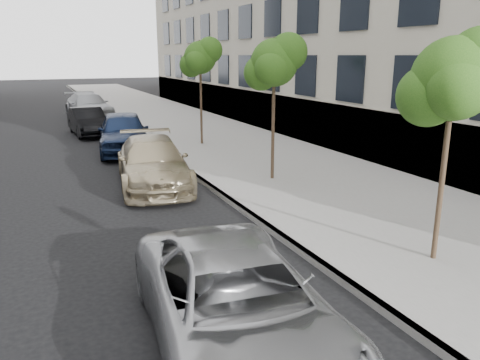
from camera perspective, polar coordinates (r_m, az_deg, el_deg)
ground at (r=6.85m, az=12.17°, el=-19.63°), size 160.00×160.00×0.00m
sidewalk at (r=29.75m, az=-8.87°, el=7.51°), size 6.40×72.00×0.14m
curb at (r=29.09m, az=-14.85°, el=7.03°), size 0.15×72.00×0.14m
tree_near at (r=8.99m, az=24.73°, el=11.18°), size 1.77×1.57×4.20m
tree_mid at (r=14.16m, az=4.29°, el=14.09°), size 1.73×1.53×4.36m
tree_far at (r=20.12m, az=-4.82°, el=14.65°), size 1.69×1.49×4.45m
minivan at (r=6.37m, az=-0.42°, el=-14.93°), size 2.78×5.10×1.36m
suv at (r=14.38m, az=-10.58°, el=2.13°), size 2.69×5.17×1.43m
sedan_blue at (r=19.67m, az=-14.02°, el=5.68°), size 2.63×5.06×1.64m
sedan_black at (r=24.52m, az=-18.05°, el=6.80°), size 1.68×4.14×1.34m
sedan_rear at (r=30.90m, az=-17.96°, el=8.57°), size 2.71×5.56×1.56m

